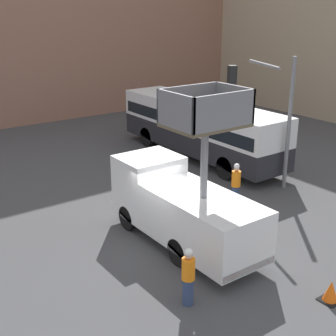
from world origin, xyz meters
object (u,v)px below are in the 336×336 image
(traffic_light_pole, at_px, (270,103))
(traffic_cone_far_side, at_px, (331,292))
(city_bus, at_px, (200,125))
(utility_truck, at_px, (182,204))
(road_worker_near_truck, at_px, (188,277))
(road_worker_directing, at_px, (236,184))

(traffic_light_pole, bearing_deg, traffic_cone_far_side, -124.18)
(city_bus, bearing_deg, utility_truck, 141.32)
(city_bus, height_order, traffic_cone_far_side, city_bus)
(utility_truck, height_order, road_worker_near_truck, utility_truck)
(traffic_light_pole, bearing_deg, road_worker_directing, -166.91)
(utility_truck, height_order, traffic_cone_far_side, utility_truck)
(traffic_light_pole, relative_size, road_worker_directing, 3.23)
(city_bus, relative_size, traffic_cone_far_side, 17.37)
(traffic_cone_far_side, bearing_deg, road_worker_near_truck, 146.01)
(utility_truck, relative_size, traffic_light_pole, 1.06)
(traffic_light_pole, bearing_deg, city_bus, 83.77)
(road_worker_directing, distance_m, traffic_cone_far_side, 7.07)
(utility_truck, xyz_separation_m, traffic_light_pole, (6.18, 1.89, 2.50))
(traffic_light_pole, distance_m, road_worker_directing, 3.88)
(utility_truck, bearing_deg, road_worker_near_truck, -124.74)
(road_worker_directing, relative_size, traffic_cone_far_side, 2.89)
(city_bus, relative_size, road_worker_near_truck, 6.27)
(city_bus, bearing_deg, traffic_light_pole, 178.01)
(road_worker_near_truck, distance_m, traffic_cone_far_side, 4.13)
(traffic_light_pole, height_order, traffic_cone_far_side, traffic_light_pole)
(traffic_light_pole, bearing_deg, utility_truck, -163.02)
(utility_truck, relative_size, road_worker_directing, 3.44)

